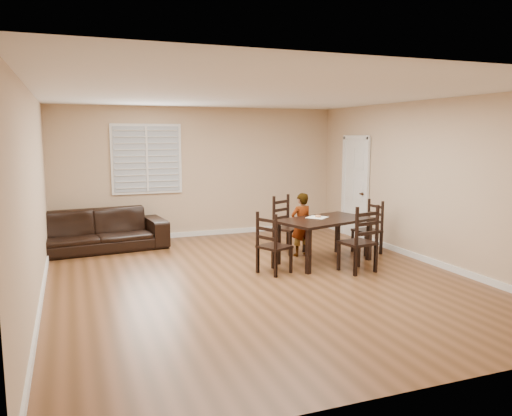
# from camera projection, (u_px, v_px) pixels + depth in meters

# --- Properties ---
(ground) EXTENTS (7.00, 7.00, 0.00)m
(ground) POSITION_uv_depth(u_px,v_px,m) (259.00, 279.00, 7.41)
(ground) COLOR brown
(ground) RESTS_ON ground
(room) EXTENTS (6.04, 7.04, 2.72)m
(room) POSITION_uv_depth(u_px,v_px,m) (257.00, 157.00, 7.33)
(room) COLOR tan
(room) RESTS_ON ground
(dining_table) EXTENTS (1.77, 1.31, 0.74)m
(dining_table) POSITION_uv_depth(u_px,v_px,m) (325.00, 224.00, 8.33)
(dining_table) COLOR black
(dining_table) RESTS_ON ground
(chair_near) EXTENTS (0.61, 0.60, 1.04)m
(chair_near) POSITION_uv_depth(u_px,v_px,m) (284.00, 226.00, 9.14)
(chair_near) COLOR black
(chair_near) RESTS_ON ground
(chair_far) EXTENTS (0.55, 0.53, 1.07)m
(chair_far) POSITION_uv_depth(u_px,v_px,m) (363.00, 243.00, 7.68)
(chair_far) COLOR black
(chair_far) RESTS_ON ground
(chair_left) EXTENTS (0.55, 0.57, 0.97)m
(chair_left) POSITION_uv_depth(u_px,v_px,m) (269.00, 246.00, 7.62)
(chair_left) COLOR black
(chair_left) RESTS_ON ground
(chair_right) EXTENTS (0.44, 0.47, 0.96)m
(chair_right) POSITION_uv_depth(u_px,v_px,m) (372.00, 229.00, 9.07)
(chair_right) COLOR black
(chair_right) RESTS_ON ground
(child) EXTENTS (0.44, 0.32, 1.12)m
(child) POSITION_uv_depth(u_px,v_px,m) (301.00, 225.00, 8.79)
(child) COLOR gray
(child) RESTS_ON ground
(napkin) EXTENTS (0.43, 0.43, 0.00)m
(napkin) POSITION_uv_depth(u_px,v_px,m) (317.00, 217.00, 8.46)
(napkin) COLOR beige
(napkin) RESTS_ON dining_table
(donut) EXTENTS (0.11, 0.11, 0.04)m
(donut) POSITION_uv_depth(u_px,v_px,m) (318.00, 216.00, 8.46)
(donut) COLOR #BC7643
(donut) RESTS_ON napkin
(sofa) EXTENTS (2.65, 1.26, 0.75)m
(sofa) POSITION_uv_depth(u_px,v_px,m) (95.00, 231.00, 9.22)
(sofa) COLOR black
(sofa) RESTS_ON ground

